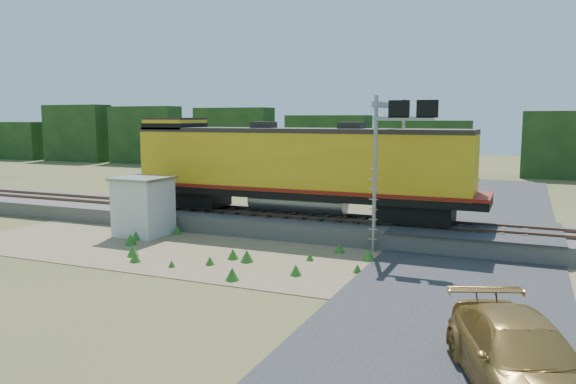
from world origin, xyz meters
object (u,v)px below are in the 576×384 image
at_px(locomotive, 292,166).
at_px(signal_gantry, 395,133).
at_px(shed, 144,206).
at_px(car, 521,358).

height_order(locomotive, signal_gantry, signal_gantry).
bearing_deg(shed, locomotive, 32.42).
bearing_deg(car, locomotive, 107.83).
relative_size(locomotive, shed, 6.40).
height_order(locomotive, shed, locomotive).
bearing_deg(locomotive, shed, -148.39).
distance_m(locomotive, shed, 7.47).
relative_size(shed, signal_gantry, 0.43).
height_order(locomotive, car, locomotive).
distance_m(locomotive, car, 17.54).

